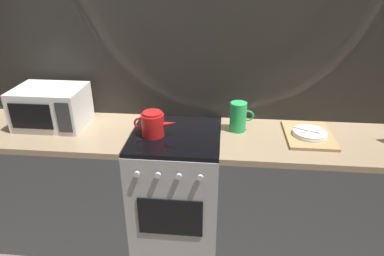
{
  "coord_description": "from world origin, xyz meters",
  "views": [
    {
      "loc": [
        0.31,
        -2.01,
        1.93
      ],
      "look_at": [
        0.11,
        0.0,
        0.95
      ],
      "focal_mm": 31.92,
      "sensor_mm": 36.0,
      "label": 1
    }
  ],
  "objects": [
    {
      "name": "microwave",
      "position": [
        -0.87,
        0.07,
        1.04
      ],
      "size": [
        0.46,
        0.35,
        0.27
      ],
      "color": "white",
      "rests_on": "counter_left"
    },
    {
      "name": "counter_right",
      "position": [
        0.9,
        0.0,
        0.45
      ],
      "size": [
        1.2,
        0.6,
        0.9
      ],
      "color": "#515459",
      "rests_on": "ground_plane"
    },
    {
      "name": "counter_left",
      "position": [
        -0.9,
        0.0,
        0.45
      ],
      "size": [
        1.2,
        0.6,
        0.9
      ],
      "color": "#515459",
      "rests_on": "ground_plane"
    },
    {
      "name": "ground_plane",
      "position": [
        0.0,
        0.0,
        0.0
      ],
      "size": [
        8.0,
        8.0,
        0.0
      ],
      "primitive_type": "plane",
      "color": "#6B6054"
    },
    {
      "name": "kettle",
      "position": [
        -0.14,
        -0.03,
        0.98
      ],
      "size": [
        0.28,
        0.15,
        0.17
      ],
      "color": "red",
      "rests_on": "stove_unit"
    },
    {
      "name": "stove_unit",
      "position": [
        -0.0,
        -0.0,
        0.45
      ],
      "size": [
        0.6,
        0.63,
        0.9
      ],
      "color": "#9E9EA3",
      "rests_on": "ground_plane"
    },
    {
      "name": "dish_pile",
      "position": [
        0.88,
        0.04,
        0.92
      ],
      "size": [
        0.3,
        0.4,
        0.06
      ],
      "color": "tan",
      "rests_on": "counter_right"
    },
    {
      "name": "pitcher",
      "position": [
        0.41,
        0.1,
        1.0
      ],
      "size": [
        0.16,
        0.11,
        0.2
      ],
      "color": "green",
      "rests_on": "counter_right"
    },
    {
      "name": "back_wall",
      "position": [
        0.0,
        0.32,
        1.2
      ],
      "size": [
        3.6,
        0.05,
        2.4
      ],
      "color": "#A39989",
      "rests_on": "ground_plane"
    }
  ]
}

